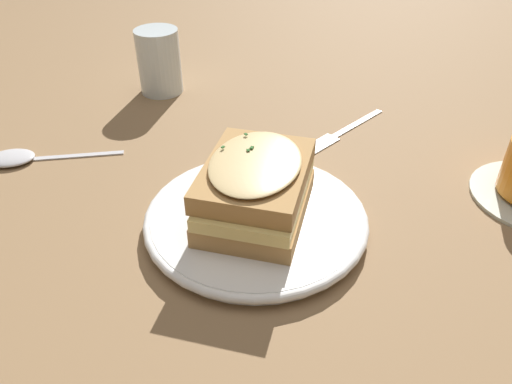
{
  "coord_description": "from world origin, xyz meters",
  "views": [
    {
      "loc": [
        0.17,
        0.38,
        0.35
      ],
      "look_at": [
        0.02,
        -0.01,
        0.05
      ],
      "focal_mm": 35.0,
      "sensor_mm": 36.0,
      "label": 1
    }
  ],
  "objects": [
    {
      "name": "ground_plane",
      "position": [
        0.0,
        0.0,
        0.0
      ],
      "size": [
        2.4,
        2.4,
        0.0
      ],
      "primitive_type": "plane",
      "color": "olive"
    },
    {
      "name": "sandwich",
      "position": [
        0.02,
        -0.01,
        0.05
      ],
      "size": [
        0.17,
        0.18,
        0.07
      ],
      "rotation": [
        0.0,
        0.0,
        4.09
      ],
      "color": "#B2844C",
      "rests_on": "dinner_plate"
    },
    {
      "name": "fork",
      "position": [
        -0.15,
        -0.15,
        0.0
      ],
      "size": [
        0.17,
        0.09,
        0.0
      ],
      "rotation": [
        0.0,
        0.0,
        5.12
      ],
      "color": "silver",
      "rests_on": "ground_plane"
    },
    {
      "name": "water_glass",
      "position": [
        0.04,
        -0.39,
        0.05
      ],
      "size": [
        0.07,
        0.07,
        0.1
      ],
      "primitive_type": "cylinder",
      "color": "silver",
      "rests_on": "ground_plane"
    },
    {
      "name": "dinner_plate",
      "position": [
        0.02,
        -0.01,
        0.01
      ],
      "size": [
        0.24,
        0.24,
        0.02
      ],
      "color": "white",
      "rests_on": "ground_plane"
    },
    {
      "name": "spoon",
      "position": [
        0.26,
        -0.25,
        0.0
      ],
      "size": [
        0.17,
        0.06,
        0.01
      ],
      "rotation": [
        0.0,
        0.0,
        4.48
      ],
      "color": "silver",
      "rests_on": "ground_plane"
    }
  ]
}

